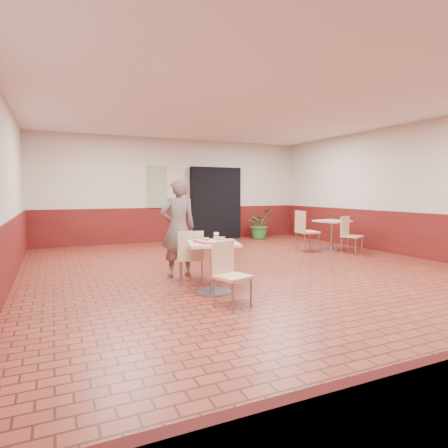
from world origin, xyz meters
name	(u,v)px	position (x,y,z in m)	size (l,w,h in m)	color
room_shell	(263,190)	(0.00, 0.00, 1.50)	(8.01, 10.01, 3.01)	maroon
wainscot_band	(263,247)	(0.00, 0.00, 0.50)	(8.00, 10.00, 1.00)	#541210
corridor_doorway	(216,203)	(1.20, 4.88, 1.10)	(1.60, 0.22, 2.20)	black
promo_poster	(157,187)	(-0.60, 4.94, 1.60)	(0.50, 0.03, 1.20)	gray
main_table	(213,259)	(-1.26, -0.75, 0.50)	(0.70, 0.70, 0.74)	beige
chair_main_front	(229,270)	(-1.33, -1.41, 0.46)	(0.49, 0.49, 0.83)	#D8A781
chair_main_back	(191,254)	(-1.38, -0.13, 0.48)	(0.51, 0.51, 0.86)	tan
customer	(178,228)	(-1.40, 0.45, 0.85)	(0.62, 0.41, 1.70)	#65564E
serving_tray	(213,241)	(-1.26, -0.75, 0.76)	(0.47, 0.36, 0.03)	red
ring_donut	(206,239)	(-1.35, -0.69, 0.79)	(0.11, 0.11, 0.03)	#C37847
long_john_donut	(220,239)	(-1.16, -0.78, 0.79)	(0.16, 0.10, 0.05)	gold
paper_cup	(216,236)	(-1.16, -0.62, 0.82)	(0.07, 0.07, 0.09)	white
second_table	(332,230)	(3.03, 1.73, 0.50)	(0.70, 0.70, 0.74)	#BCB597
chair_second_left	(304,229)	(2.27, 1.85, 0.56)	(0.49, 0.49, 0.99)	#DAB982
chair_second_front	(349,233)	(3.03, 1.12, 0.49)	(0.52, 0.52, 0.87)	#DDBE85
potted_plant	(259,224)	(2.46, 4.38, 0.46)	(0.82, 0.71, 0.91)	#2D6B2B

